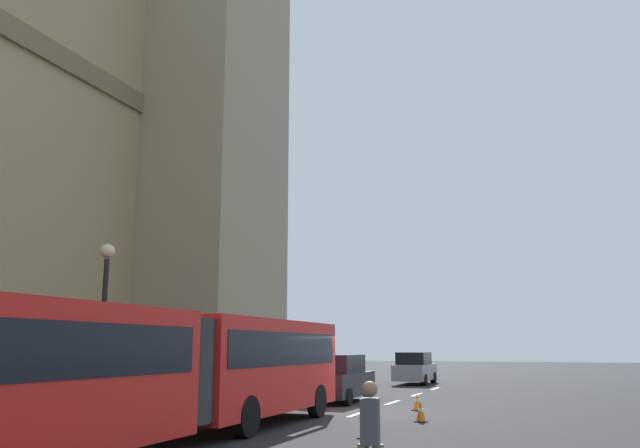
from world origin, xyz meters
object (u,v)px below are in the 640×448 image
sedan_trailing (415,368)px  traffic_cone_middle (421,412)px  street_lamp (103,316)px  pedestrian_near_cones (370,440)px  sedan_lead (338,379)px  traffic_cone_west (366,426)px  traffic_cone_east (417,402)px  articulated_bus (161,366)px

sedan_trailing → traffic_cone_middle: bearing=-167.4°
street_lamp → pedestrian_near_cones: 12.83m
sedan_trailing → pedestrian_near_cones: sedan_trailing is taller
sedan_lead → traffic_cone_middle: size_ratio=7.59×
sedan_trailing → traffic_cone_west: bearing=-170.8°
pedestrian_near_cones → sedan_trailing: bearing=11.0°
traffic_cone_east → pedestrian_near_cones: 14.12m
articulated_bus → sedan_trailing: 25.86m
sedan_trailing → traffic_cone_east: size_ratio=7.59×
traffic_cone_middle → street_lamp: size_ratio=0.11×
pedestrian_near_cones → articulated_bus: bearing=57.9°
street_lamp → traffic_cone_east: bearing=-50.3°
street_lamp → articulated_bus: bearing=-128.0°
sedan_trailing → articulated_bus: bearing=179.7°
sedan_lead → street_lamp: street_lamp is taller
traffic_cone_east → sedan_lead: bearing=59.3°
sedan_trailing → traffic_cone_east: sedan_trailing is taller
sedan_lead → street_lamp: size_ratio=0.83×
pedestrian_near_cones → traffic_cone_west: bearing=17.0°
sedan_lead → traffic_cone_east: sedan_lead is taller
street_lamp → pedestrian_near_cones: bearing=-124.8°
articulated_bus → traffic_cone_middle: 8.24m
traffic_cone_middle → traffic_cone_east: 3.50m
sedan_trailing → street_lamp: (-22.32, 4.65, 2.14)m
traffic_cone_middle → sedan_lead: bearing=38.7°
sedan_lead → street_lamp: (-8.84, 4.46, 2.14)m
traffic_cone_west → traffic_cone_east: (7.26, 0.28, 0.00)m
sedan_lead → traffic_cone_west: bearing=-157.5°
sedan_lead → sedan_trailing: (13.49, -0.19, 0.00)m
street_lamp → traffic_cone_west: bearing=-93.9°
street_lamp → pedestrian_near_cones: size_ratio=3.12×
traffic_cone_west → traffic_cone_east: 7.26m
sedan_lead → traffic_cone_west: (-9.40, -3.89, -0.63)m
street_lamp → pedestrian_near_cones: street_lamp is taller
articulated_bus → traffic_cone_east: size_ratio=28.49×
traffic_cone_east → street_lamp: bearing=129.7°
sedan_trailing → traffic_cone_west: (-22.89, -3.70, -0.63)m
articulated_bus → traffic_cone_middle: (6.82, -4.39, -1.46)m
sedan_trailing → traffic_cone_east: 16.01m
traffic_cone_west → street_lamp: (0.56, 8.35, 2.77)m
articulated_bus → traffic_cone_middle: size_ratio=28.49×
sedan_lead → sedan_trailing: bearing=-0.8°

